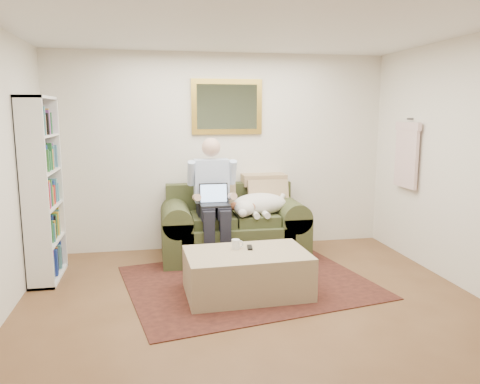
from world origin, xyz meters
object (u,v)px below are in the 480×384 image
object	(u,v)px
laptop	(214,199)
sofa	(233,232)
bookshelf	(42,190)
seated_man	(214,201)
coffee_mug	(236,244)
sleeping_dog	(260,204)
ottoman	(247,273)

from	to	relation	value
laptop	sofa	bearing A→B (deg)	41.02
bookshelf	seated_man	bearing A→B (deg)	7.33
coffee_mug	bookshelf	distance (m)	2.19
laptop	sleeping_dog	world-z (taller)	laptop
sofa	coffee_mug	world-z (taller)	sofa
sofa	bookshelf	bearing A→B (deg)	-169.31
bookshelf	ottoman	bearing A→B (deg)	-22.82
laptop	bookshelf	world-z (taller)	bookshelf
sofa	seated_man	size ratio (longest dim) A/B	1.19
ottoman	coffee_mug	world-z (taller)	coffee_mug
laptop	ottoman	bearing A→B (deg)	-79.93
seated_man	sleeping_dog	xyz separation A→B (m)	(0.59, 0.07, -0.07)
sofa	bookshelf	distance (m)	2.32
coffee_mug	sleeping_dog	bearing A→B (deg)	64.97
seated_man	laptop	world-z (taller)	seated_man
seated_man	laptop	size ratio (longest dim) A/B	4.33
coffee_mug	seated_man	bearing A→B (deg)	95.50
ottoman	bookshelf	bearing A→B (deg)	157.18
ottoman	coffee_mug	size ratio (longest dim) A/B	12.20
laptop	bookshelf	bearing A→B (deg)	-174.76
seated_man	sleeping_dog	size ratio (longest dim) A/B	2.04
sofa	sleeping_dog	world-z (taller)	sofa
seated_man	coffee_mug	world-z (taller)	seated_man
ottoman	bookshelf	size ratio (longest dim) A/B	0.61
sleeping_dog	ottoman	world-z (taller)	sleeping_dog
sleeping_dog	ottoman	bearing A→B (deg)	-108.79
seated_man	ottoman	xyz separation A→B (m)	(0.19, -1.12, -0.54)
laptop	ottoman	size ratio (longest dim) A/B	0.29
sleeping_dog	coffee_mug	size ratio (longest dim) A/B	7.44
sofa	sleeping_dog	bearing A→B (deg)	-15.74
laptop	ottoman	world-z (taller)	laptop
seated_man	sleeping_dog	bearing A→B (deg)	7.13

